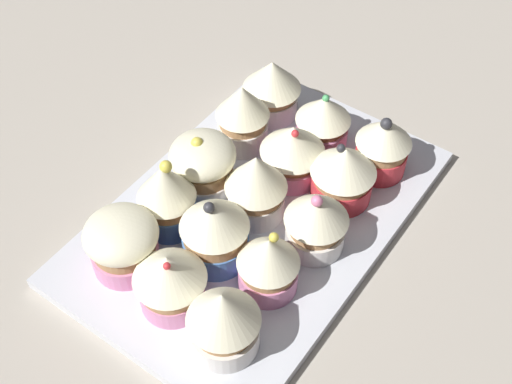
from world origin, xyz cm
name	(u,v)px	position (x,y,z in cm)	size (l,w,h in cm)	color
ground_plane	(256,229)	(0.00, 0.00, -1.50)	(180.00, 180.00, 3.00)	#B2A899
baking_tray	(256,216)	(0.00, 0.00, 0.60)	(37.22, 24.62, 1.20)	silver
cupcake_0	(223,319)	(-13.09, -6.16, 5.04)	(6.18, 6.18, 7.43)	white
cupcake_1	(268,263)	(-6.26, -5.80, 4.64)	(5.57, 5.57, 6.99)	pink
cupcake_2	(314,222)	(-0.39, -6.72, 4.94)	(5.98, 5.98, 7.49)	white
cupcake_3	(343,173)	(6.60, -5.61, 4.64)	(6.45, 6.45, 6.92)	#D1333D
cupcake_4	(383,145)	(11.99, -6.99, 4.83)	(5.64, 5.64, 7.37)	#D1333D
cupcake_5	(174,282)	(-12.52, -0.47, 4.72)	(6.41, 6.41, 6.87)	pink
cupcake_6	(215,229)	(-6.32, 0.01, 5.08)	(6.33, 6.33, 7.95)	#477AC6
cupcake_7	(255,189)	(-0.50, -0.21, 5.28)	(6.02, 6.02, 7.77)	white
cupcake_8	(294,151)	(6.23, -0.16, 4.65)	(6.56, 6.56, 6.88)	pink
cupcake_9	(326,121)	(11.98, -0.39, 4.40)	(5.82, 5.82, 6.43)	pink
cupcake_10	(123,242)	(-11.85, 6.11, 4.40)	(6.76, 6.76, 6.16)	pink
cupcake_11	(166,195)	(-5.98, 5.88, 5.40)	(5.56, 5.56, 8.47)	#477AC6
cupcake_12	(203,165)	(-0.59, 5.86, 4.76)	(6.49, 6.49, 7.25)	white
cupcake_13	(243,115)	(7.00, 6.72, 5.18)	(5.63, 5.63, 7.69)	white
cupcake_14	(272,87)	(12.67, 6.98, 4.90)	(6.38, 6.38, 7.01)	white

